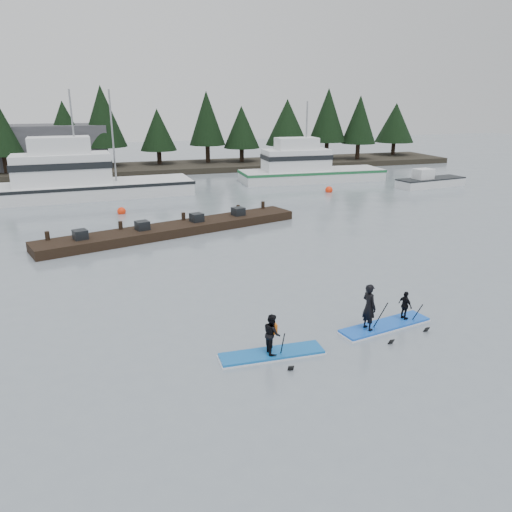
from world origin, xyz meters
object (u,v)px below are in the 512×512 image
object	(u,v)px
paddleboard_duo	(382,314)
fishing_boat_large	(84,189)
paddleboard_solo	(272,343)
fishing_boat_medium	(308,175)
floating_dock	(175,229)

from	to	relation	value
paddleboard_duo	fishing_boat_large	bearing A→B (deg)	99.07
fishing_boat_large	paddleboard_duo	distance (m)	30.30
paddleboard_duo	paddleboard_solo	bearing A→B (deg)	178.26
fishing_boat_medium	fishing_boat_large	bearing A→B (deg)	-171.76
fishing_boat_medium	paddleboard_solo	size ratio (longest dim) A/B	4.17
fishing_boat_large	paddleboard_duo	world-z (taller)	fishing_boat_large
fishing_boat_large	paddleboard_solo	distance (m)	29.79
fishing_boat_large	floating_dock	world-z (taller)	fishing_boat_large
floating_dock	paddleboard_solo	world-z (taller)	paddleboard_solo
fishing_boat_medium	floating_dock	distance (m)	21.89
floating_dock	paddleboard_duo	xyz separation A→B (m)	(4.95, -15.01, 0.28)
fishing_boat_medium	paddleboard_duo	bearing A→B (deg)	-106.30
fishing_boat_medium	paddleboard_solo	distance (m)	34.58
fishing_boat_medium	paddleboard_duo	world-z (taller)	fishing_boat_medium
floating_dock	paddleboard_duo	bearing A→B (deg)	-88.32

